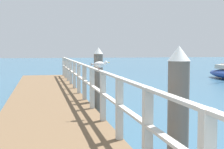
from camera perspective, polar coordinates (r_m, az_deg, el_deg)
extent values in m
cube|color=brown|center=(11.00, -10.68, -5.63)|extent=(2.50, 21.29, 0.51)
cube|color=beige|center=(4.61, 5.95, -9.10)|extent=(0.12, 0.12, 1.13)
cube|color=beige|center=(6.16, 1.24, -5.67)|extent=(0.12, 0.12, 1.13)
cube|color=beige|center=(7.75, -1.53, -3.60)|extent=(0.12, 0.12, 1.13)
cube|color=beige|center=(9.35, -3.35, -2.24)|extent=(0.12, 0.12, 1.13)
cube|color=beige|center=(10.97, -4.63, -1.28)|extent=(0.12, 0.12, 1.13)
cube|color=beige|center=(12.59, -5.58, -0.56)|extent=(0.12, 0.12, 1.13)
cube|color=beige|center=(14.22, -6.31, -0.01)|extent=(0.12, 0.12, 1.13)
cube|color=beige|center=(15.85, -6.90, 0.43)|extent=(0.12, 0.12, 1.13)
cube|color=beige|center=(17.48, -7.37, 0.79)|extent=(0.12, 0.12, 1.13)
cube|color=beige|center=(19.11, -7.76, 1.08)|extent=(0.12, 0.12, 1.13)
cube|color=beige|center=(20.75, -8.09, 1.33)|extent=(0.12, 0.12, 1.13)
cube|color=beige|center=(10.93, -4.65, 1.57)|extent=(0.10, 19.69, 0.04)
cube|color=beige|center=(10.96, -4.63, -0.98)|extent=(0.10, 19.69, 0.04)
cylinder|color=#6B6056|center=(4.65, 10.95, -10.07)|extent=(0.28, 0.28, 1.98)
cone|color=white|center=(4.51, 11.14, 3.49)|extent=(0.29, 0.29, 0.20)
cylinder|color=#6B6056|center=(10.60, -2.28, -1.90)|extent=(0.28, 0.28, 1.98)
cone|color=white|center=(10.54, -2.30, 4.00)|extent=(0.29, 0.29, 0.20)
ellipsoid|color=white|center=(8.15, -2.15, 1.66)|extent=(0.30, 0.19, 0.15)
sphere|color=white|center=(8.22, -1.03, 2.00)|extent=(0.09, 0.09, 0.09)
cone|color=gold|center=(8.25, -0.62, 2.01)|extent=(0.05, 0.04, 0.02)
cone|color=#939399|center=(8.09, -3.25, 1.71)|extent=(0.09, 0.09, 0.07)
ellipsoid|color=#939399|center=(8.15, -2.15, 1.85)|extent=(0.26, 0.22, 0.04)
cylinder|color=tan|center=(8.18, -2.28, 0.97)|extent=(0.01, 0.01, 0.05)
cylinder|color=tan|center=(8.13, -2.14, 0.95)|extent=(0.01, 0.01, 0.05)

